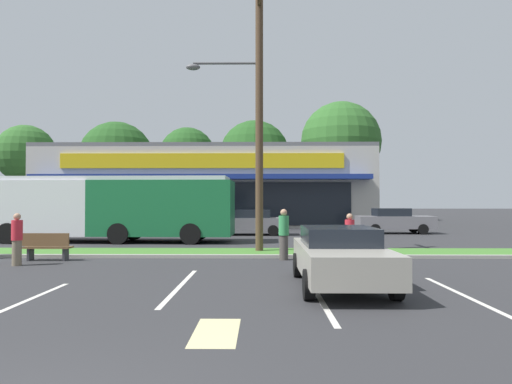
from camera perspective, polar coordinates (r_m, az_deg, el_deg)
name	(u,v)px	position (r m, az deg, el deg)	size (l,w,h in m)	color
grass_median	(202,252)	(17.80, -6.74, -7.53)	(56.00, 2.20, 0.12)	#427A2D
curb_lip	(198,256)	(16.59, -7.29, -8.00)	(56.00, 0.24, 0.12)	#99968C
parking_stripe_0	(13,306)	(10.22, -28.15, -12.51)	(0.12, 4.80, 0.01)	silver
parking_stripe_1	(180,286)	(11.29, -9.48, -11.53)	(0.12, 4.80, 0.01)	silver
parking_stripe_2	(319,297)	(10.01, 7.91, -12.88)	(0.12, 4.80, 0.01)	silver
parking_stripe_3	(468,297)	(10.86, 25.04, -11.86)	(0.12, 4.80, 0.01)	silver
lot_arrow	(216,332)	(7.42, -5.04, -17.08)	(0.70, 1.60, 0.01)	beige
storefront_building	(209,187)	(38.88, -5.86, 0.60)	(26.32, 11.47, 6.44)	#BCB7AD
tree_far_left	(26,154)	(52.71, -26.88, 4.27)	(5.96, 5.96, 9.90)	#473323
tree_left	(117,159)	(52.57, -17.08, 4.03)	(8.09, 8.09, 10.79)	#473323
tree_mid_left	(187,155)	(50.10, -8.60, 4.58)	(6.00, 6.00, 10.05)	#473323
tree_mid	(255,156)	(47.88, -0.18, 4.57)	(7.39, 7.39, 10.51)	#473323
tree_mid_right	(341,142)	(48.59, 10.58, 6.22)	(8.30, 8.30, 12.42)	#473323
utility_pole	(256,112)	(18.04, -0.03, 9.98)	(3.03, 2.40, 10.35)	#4C3826
city_bus	(108,207)	(23.92, -18.08, -1.75)	(12.64, 2.93, 3.25)	#196638
bus_stop_bench	(47,246)	(17.21, -24.71, -6.17)	(1.60, 0.45, 0.95)	brown
car_0	(250,222)	(27.54, -0.82, -3.77)	(4.69, 2.00, 1.51)	slate
car_1	(340,256)	(11.13, 10.47, -7.83)	(2.01, 4.63, 1.41)	#9E998C
car_2	(123,221)	(29.28, -16.33, -3.52)	(4.48, 1.89, 1.58)	maroon
car_3	(394,221)	(29.97, 16.92, -3.44)	(4.70, 1.94, 1.59)	slate
pedestrian_near_bench	(284,234)	(15.87, 3.50, -5.32)	(0.36, 0.36, 1.76)	#47423D
pedestrian_by_pole	(350,237)	(16.09, 11.67, -5.51)	(0.33, 0.33, 1.61)	black
pedestrian_far	(17,239)	(16.33, -27.77, -5.26)	(0.33, 0.33, 1.66)	#726651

